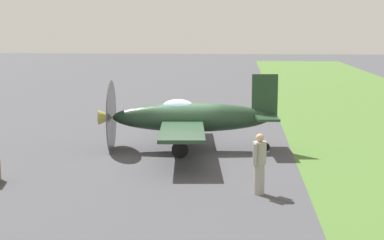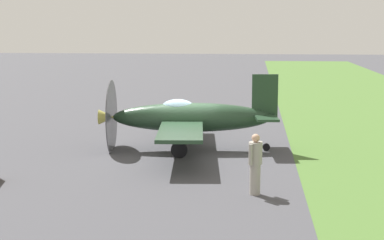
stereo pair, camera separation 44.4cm
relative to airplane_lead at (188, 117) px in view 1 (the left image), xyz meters
name	(u,v)px [view 1 (the left image)]	position (x,y,z in m)	size (l,w,h in m)	color
ground_plane	(186,152)	(-0.37, 0.07, -1.27)	(160.00, 160.00, 0.00)	#424247
airplane_lead	(188,117)	(0.00, 0.00, 0.00)	(8.56, 6.78, 3.04)	#233D28
ground_crew_chief	(259,162)	(-5.78, -2.51, -0.36)	(0.55, 0.38, 1.73)	#9E998E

